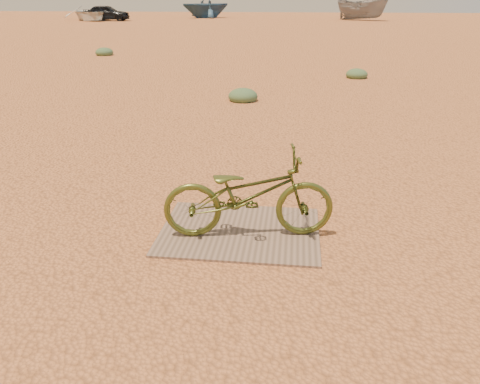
# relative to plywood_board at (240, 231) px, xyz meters

# --- Properties ---
(ground) EXTENTS (120.00, 120.00, 0.00)m
(ground) POSITION_rel_plywood_board_xyz_m (-0.13, -0.41, -0.01)
(ground) COLOR #D47E49
(ground) RESTS_ON ground
(plywood_board) EXTENTS (1.46, 1.11, 0.02)m
(plywood_board) POSITION_rel_plywood_board_xyz_m (0.00, 0.00, 0.00)
(plywood_board) COLOR #7F6454
(plywood_board) RESTS_ON ground
(bicycle) EXTENTS (1.57, 0.75, 0.79)m
(bicycle) POSITION_rel_plywood_board_xyz_m (0.09, -0.07, 0.41)
(bicycle) COLOR #48531E
(bicycle) RESTS_ON plywood_board
(car) EXTENTS (3.86, 1.82, 1.28)m
(car) POSITION_rel_plywood_board_xyz_m (-15.69, 36.64, 0.63)
(car) COLOR black
(car) RESTS_ON ground
(boat_near_left) EXTENTS (6.54, 7.15, 1.21)m
(boat_near_left) POSITION_rel_plywood_board_xyz_m (-17.30, 37.20, 0.59)
(boat_near_left) COLOR silver
(boat_near_left) RESTS_ON ground
(boat_far_left) EXTENTS (6.22, 6.11, 2.48)m
(boat_far_left) POSITION_rel_plywood_board_xyz_m (-8.42, 43.10, 1.23)
(boat_far_left) COLOR #2D4F6F
(boat_far_left) RESTS_ON ground
(boat_mid_right) EXTENTS (4.92, 4.24, 1.85)m
(boat_mid_right) POSITION_rel_plywood_board_xyz_m (5.75, 40.15, 0.91)
(boat_mid_right) COLOR gray
(boat_mid_right) RESTS_ON ground
(kale_a) EXTENTS (0.61, 0.61, 0.34)m
(kale_a) POSITION_rel_plywood_board_xyz_m (-0.64, 5.84, -0.01)
(kale_a) COLOR #55734C
(kale_a) RESTS_ON ground
(kale_b) EXTENTS (0.57, 0.57, 0.31)m
(kale_b) POSITION_rel_plywood_board_xyz_m (2.04, 9.09, -0.01)
(kale_b) COLOR #55734C
(kale_b) RESTS_ON ground
(kale_c) EXTENTS (0.64, 0.64, 0.35)m
(kale_c) POSITION_rel_plywood_board_xyz_m (-6.57, 13.15, -0.01)
(kale_c) COLOR #55734C
(kale_c) RESTS_ON ground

